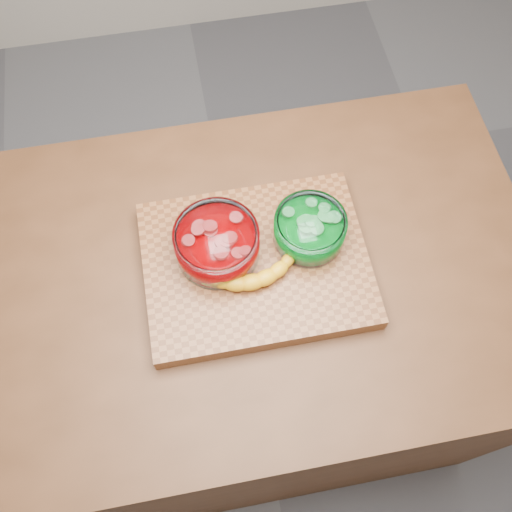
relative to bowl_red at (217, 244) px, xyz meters
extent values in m
plane|color=#5C5C61|center=(0.07, -0.03, -0.98)|extent=(3.50, 3.50, 0.00)
cube|color=#4C2B16|center=(0.07, -0.03, -0.53)|extent=(1.20, 0.80, 0.90)
cube|color=brown|center=(0.07, -0.03, -0.06)|extent=(0.45, 0.35, 0.04)
cylinder|color=white|center=(0.00, 0.00, 0.00)|extent=(0.17, 0.17, 0.08)
cylinder|color=#C50003|center=(0.00, 0.00, -0.01)|extent=(0.15, 0.15, 0.04)
cylinder|color=#FA4E4F|center=(0.00, 0.00, 0.02)|extent=(0.14, 0.14, 0.02)
cylinder|color=white|center=(0.19, 0.00, 0.00)|extent=(0.14, 0.14, 0.07)
cylinder|color=#009820|center=(0.19, 0.00, -0.01)|extent=(0.12, 0.12, 0.04)
cylinder|color=#6EEB7C|center=(0.19, 0.00, 0.01)|extent=(0.12, 0.12, 0.02)
camera|label=1|loc=(-0.02, -0.52, 0.99)|focal=40.00mm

